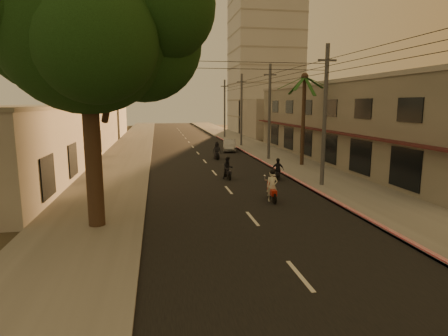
{
  "coord_description": "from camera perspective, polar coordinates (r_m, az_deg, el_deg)",
  "views": [
    {
      "loc": [
        -4.28,
        -14.43,
        5.36
      ],
      "look_at": [
        -0.25,
        8.24,
        1.38
      ],
      "focal_mm": 30.0,
      "sensor_mm": 36.0,
      "label": 1
    }
  ],
  "objects": [
    {
      "name": "utility_poles",
      "position": [
        36.01,
        6.99,
        11.6
      ],
      "size": [
        1.2,
        48.26,
        9.0
      ],
      "color": "#38383A",
      "rests_on": "ground"
    },
    {
      "name": "distant_tower",
      "position": [
        73.8,
        6.2,
        16.47
      ],
      "size": [
        12.1,
        12.1,
        28.0
      ],
      "color": "#B7B5B2",
      "rests_on": "ground"
    },
    {
      "name": "road",
      "position": [
        35.11,
        -2.96,
        1.02
      ],
      "size": [
        10.0,
        140.0,
        0.02
      ],
      "primitive_type": "cube",
      "color": "black",
      "rests_on": "ground"
    },
    {
      "name": "broadleaf_tree",
      "position": [
        17.03,
        -18.93,
        19.85
      ],
      "size": [
        9.6,
        8.7,
        12.1
      ],
      "color": "black",
      "rests_on": "ground"
    },
    {
      "name": "sidewalk_left",
      "position": [
        34.99,
        -15.24,
        0.74
      ],
      "size": [
        5.0,
        140.0,
        0.12
      ],
      "primitive_type": "cube",
      "color": "slate",
      "rests_on": "ground"
    },
    {
      "name": "left_building",
      "position": [
        30.17,
        -28.84,
        3.34
      ],
      "size": [
        8.2,
        24.2,
        5.2
      ],
      "color": "gray",
      "rests_on": "ground"
    },
    {
      "name": "filler_right",
      "position": [
        62.22,
        7.08,
        7.55
      ],
      "size": [
        8.0,
        14.0,
        6.0
      ],
      "primitive_type": "cube",
      "color": "gray",
      "rests_on": "ground"
    },
    {
      "name": "scooter_mid_a",
      "position": [
        26.78,
        0.58,
        -0.1
      ],
      "size": [
        0.85,
        1.7,
        1.66
      ],
      "rotation": [
        0.0,
        0.0,
        0.07
      ],
      "color": "black",
      "rests_on": "ground"
    },
    {
      "name": "parked_car",
      "position": [
        42.69,
        0.86,
        3.48
      ],
      "size": [
        2.94,
        4.56,
        1.33
      ],
      "primitive_type": "imported",
      "rotation": [
        0.0,
        0.0,
        -0.2
      ],
      "color": "#929499",
      "rests_on": "ground"
    },
    {
      "name": "filler_left_near",
      "position": [
        49.5,
        -21.48,
        5.46
      ],
      "size": [
        8.0,
        14.0,
        4.4
      ],
      "primitive_type": "cube",
      "color": "gray",
      "rests_on": "ground"
    },
    {
      "name": "shophouse_row",
      "position": [
        37.24,
        19.38,
        6.62
      ],
      "size": [
        8.8,
        34.2,
        7.3
      ],
      "color": "gray",
      "rests_on": "ground"
    },
    {
      "name": "scooter_red",
      "position": [
        20.84,
        7.34,
        -2.92
      ],
      "size": [
        0.72,
        1.86,
        1.82
      ],
      "rotation": [
        0.0,
        0.0,
        -0.06
      ],
      "color": "black",
      "rests_on": "ground"
    },
    {
      "name": "filler_left_far",
      "position": [
        67.17,
        -18.56,
        7.71
      ],
      "size": [
        8.0,
        14.0,
        7.0
      ],
      "primitive_type": "cube",
      "color": "gray",
      "rests_on": "ground"
    },
    {
      "name": "curb_stripe",
      "position": [
        31.33,
        7.49,
        0.05
      ],
      "size": [
        0.2,
        60.0,
        0.2
      ],
      "primitive_type": "cube",
      "color": "red",
      "rests_on": "ground"
    },
    {
      "name": "scooter_mid_b",
      "position": [
        26.79,
        8.19,
        -0.28
      ],
      "size": [
        1.11,
        1.52,
        1.56
      ],
      "rotation": [
        0.0,
        0.0,
        -0.36
      ],
      "color": "black",
      "rests_on": "ground"
    },
    {
      "name": "sidewalk_right",
      "position": [
        36.77,
        8.72,
        1.4
      ],
      "size": [
        5.0,
        140.0,
        0.12
      ],
      "primitive_type": "cube",
      "color": "slate",
      "rests_on": "ground"
    },
    {
      "name": "ground",
      "position": [
        15.98,
        6.16,
        -9.85
      ],
      "size": [
        160.0,
        160.0,
        0.0
      ],
      "primitive_type": "plane",
      "color": "#383023",
      "rests_on": "ground"
    },
    {
      "name": "palm_tree",
      "position": [
        32.86,
        12.18,
        12.71
      ],
      "size": [
        5.0,
        5.0,
        8.2
      ],
      "color": "black",
      "rests_on": "ground"
    },
    {
      "name": "scooter_far_a",
      "position": [
        36.28,
        -1.11,
        2.57
      ],
      "size": [
        0.86,
        1.8,
        1.77
      ],
      "rotation": [
        0.0,
        0.0,
        -0.05
      ],
      "color": "black",
      "rests_on": "ground"
    }
  ]
}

